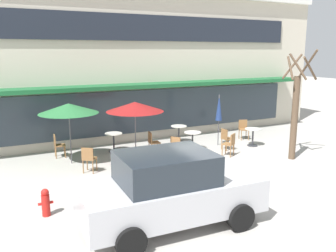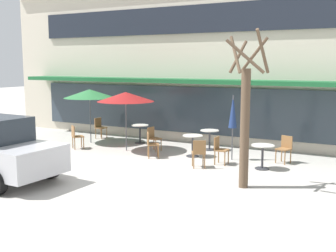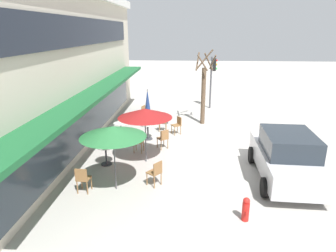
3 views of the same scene
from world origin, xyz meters
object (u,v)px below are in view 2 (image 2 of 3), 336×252
patio_umbrella_corner_open (90,94)px  cafe_chair_3 (151,143)px  cafe_table_by_tree (140,131)px  cafe_chair_4 (100,126)px  patio_umbrella_green_folded (233,112)px  cafe_chair_2 (220,148)px  cafe_chair_6 (199,151)px  street_tree (245,117)px  cafe_chair_0 (153,137)px  patio_umbrella_cream_folded (126,97)px  cafe_table_streetside (263,153)px  cafe_chair_5 (285,147)px  cafe_table_near_wall (193,142)px  cafe_chair_1 (76,135)px  cafe_table_mid_patio (210,137)px

patio_umbrella_corner_open → cafe_chair_3: bearing=-19.3°
cafe_table_by_tree → cafe_chair_4: 2.18m
patio_umbrella_green_folded → cafe_chair_2: (-0.15, -0.79, -1.10)m
cafe_table_by_tree → cafe_chair_6: cafe_chair_6 is taller
street_tree → cafe_chair_0: bearing=146.7°
cafe_chair_4 → street_tree: size_ratio=0.22×
street_tree → cafe_chair_3: bearing=154.3°
patio_umbrella_cream_folded → cafe_chair_6: bearing=-18.0°
cafe_chair_2 → cafe_table_streetside: bearing=0.7°
cafe_chair_0 → cafe_chair_4: bearing=160.1°
cafe_chair_5 → patio_umbrella_green_folded: bearing=-166.8°
patio_umbrella_green_folded → cafe_chair_0: (-3.10, 0.01, -1.10)m
patio_umbrella_green_folded → cafe_chair_0: 3.29m
cafe_table_near_wall → cafe_chair_1: size_ratio=0.85×
cafe_table_mid_patio → cafe_chair_1: cafe_chair_1 is taller
patio_umbrella_green_folded → cafe_chair_2: size_ratio=2.47×
cafe_table_streetside → cafe_table_by_tree: same height
patio_umbrella_cream_folded → street_tree: street_tree is taller
cafe_table_mid_patio → cafe_chair_1: 5.09m
patio_umbrella_corner_open → cafe_chair_0: patio_umbrella_corner_open is taller
cafe_table_by_tree → cafe_table_streetside: bearing=-18.2°
cafe_chair_3 → cafe_chair_6: same height
cafe_table_streetside → cafe_chair_3: bearing=-176.2°
cafe_table_mid_patio → street_tree: bearing=-56.8°
cafe_table_mid_patio → patio_umbrella_corner_open: patio_umbrella_corner_open is taller
patio_umbrella_cream_folded → street_tree: 5.90m
cafe_table_by_tree → patio_umbrella_cream_folded: (0.35, -1.52, 1.51)m
cafe_table_streetside → cafe_chair_4: (-7.77, 2.01, 0.01)m
cafe_table_by_tree → cafe_chair_1: cafe_chair_1 is taller
cafe_chair_1 → cafe_chair_5: size_ratio=1.00×
cafe_chair_6 → cafe_chair_0: bearing=148.4°
cafe_table_streetside → street_tree: (0.11, -2.15, 1.36)m
cafe_table_near_wall → street_tree: (2.75, -2.74, 1.36)m
cafe_chair_5 → cafe_chair_0: bearing=-175.5°
cafe_chair_2 → cafe_chair_4: bearing=162.3°
cafe_table_streetside → patio_umbrella_corner_open: bearing=172.3°
cafe_chair_4 → cafe_chair_6: (5.99, -2.81, 0.00)m
patio_umbrella_cream_folded → cafe_chair_1: patio_umbrella_cream_folded is taller
cafe_table_mid_patio → patio_umbrella_cream_folded: patio_umbrella_cream_folded is taller
cafe_table_streetside → patio_umbrella_green_folded: bearing=148.6°
cafe_table_by_tree → cafe_chair_0: bearing=-40.5°
cafe_chair_2 → cafe_chair_5: same height
patio_umbrella_cream_folded → cafe_chair_1: 2.50m
cafe_table_near_wall → cafe_table_mid_patio: size_ratio=1.00×
cafe_chair_2 → cafe_chair_4: 6.68m
cafe_chair_3 → cafe_chair_5: (4.25, 1.42, 0.00)m
cafe_table_mid_patio → patio_umbrella_cream_folded: (-2.68, -1.60, 1.51)m
cafe_table_by_tree → cafe_chair_4: size_ratio=0.85×
cafe_chair_2 → cafe_table_near_wall: bearing=153.9°
cafe_table_streetside → patio_umbrella_cream_folded: bearing=176.5°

